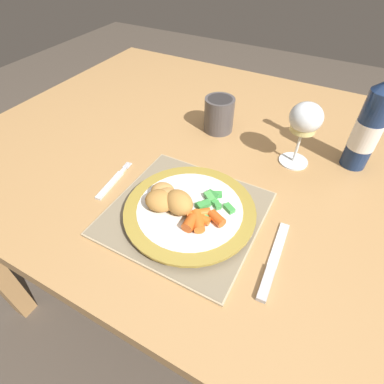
# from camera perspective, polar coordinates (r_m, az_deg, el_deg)

# --- Properties ---
(ground_plane) EXTENTS (6.00, 6.00, 0.00)m
(ground_plane) POSITION_cam_1_polar(r_m,az_deg,el_deg) (1.37, 5.81, -18.33)
(ground_plane) COLOR #4C4238
(dining_table) EXTENTS (1.48, 1.02, 0.74)m
(dining_table) POSITION_cam_1_polar(r_m,az_deg,el_deg) (0.85, 8.99, 3.00)
(dining_table) COLOR #AD7F4C
(dining_table) RESTS_ON ground
(placemat) EXTENTS (0.31, 0.29, 0.01)m
(placemat) POSITION_cam_1_polar(r_m,az_deg,el_deg) (0.63, -1.30, -4.06)
(placemat) COLOR tan
(placemat) RESTS_ON dining_table
(dinner_plate) EXTENTS (0.27, 0.27, 0.02)m
(dinner_plate) POSITION_cam_1_polar(r_m,az_deg,el_deg) (0.62, -0.42, -3.66)
(dinner_plate) COLOR white
(dinner_plate) RESTS_ON placemat
(breaded_croquettes) EXTENTS (0.12, 0.09, 0.04)m
(breaded_croquettes) POSITION_cam_1_polar(r_m,az_deg,el_deg) (0.60, -4.47, -1.31)
(breaded_croquettes) COLOR #B77F3D
(breaded_croquettes) RESTS_ON dinner_plate
(green_beans_pile) EXTENTS (0.08, 0.10, 0.01)m
(green_beans_pile) POSITION_cam_1_polar(r_m,az_deg,el_deg) (0.61, 3.65, -2.26)
(green_beans_pile) COLOR #338438
(green_beans_pile) RESTS_ON dinner_plate
(glazed_carrots) EXTENTS (0.08, 0.07, 0.02)m
(glazed_carrots) POSITION_cam_1_polar(r_m,az_deg,el_deg) (0.58, 1.50, -5.19)
(glazed_carrots) COLOR #CC5119
(glazed_carrots) RESTS_ON dinner_plate
(fork) EXTENTS (0.03, 0.14, 0.01)m
(fork) POSITION_cam_1_polar(r_m,az_deg,el_deg) (0.72, -14.94, 1.79)
(fork) COLOR silver
(fork) RESTS_ON dining_table
(table_knife) EXTENTS (0.03, 0.18, 0.01)m
(table_knife) POSITION_cam_1_polar(r_m,az_deg,el_deg) (0.57, 14.97, -13.42)
(table_knife) COLOR silver
(table_knife) RESTS_ON dining_table
(wine_glass) EXTENTS (0.08, 0.08, 0.16)m
(wine_glass) POSITION_cam_1_polar(r_m,az_deg,el_deg) (0.74, 20.74, 12.52)
(wine_glass) COLOR silver
(wine_glass) RESTS_ON dining_table
(bottle) EXTENTS (0.06, 0.06, 0.28)m
(bottle) POSITION_cam_1_polar(r_m,az_deg,el_deg) (0.80, 30.70, 10.66)
(bottle) COLOR navy
(bottle) RESTS_ON dining_table
(drinking_cup) EXTENTS (0.08, 0.08, 0.10)m
(drinking_cup) POSITION_cam_1_polar(r_m,az_deg,el_deg) (0.86, 5.17, 14.59)
(drinking_cup) COLOR #4C4747
(drinking_cup) RESTS_ON dining_table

